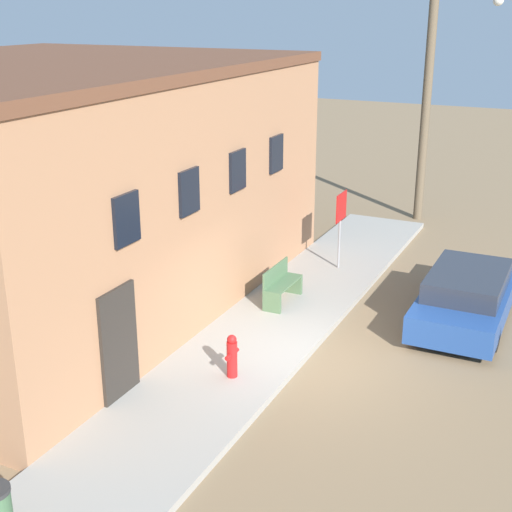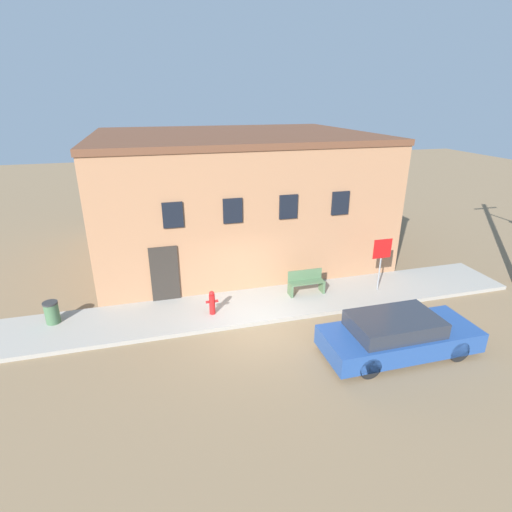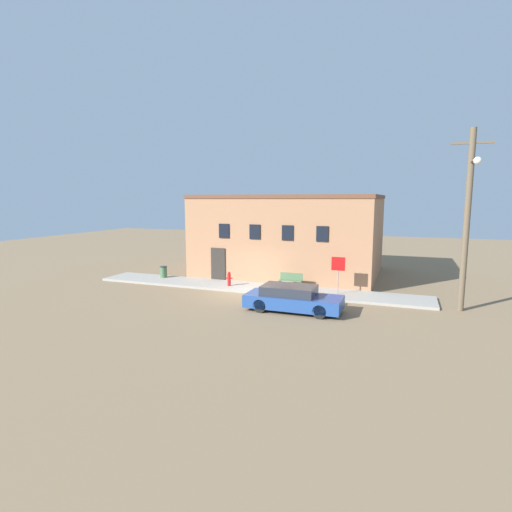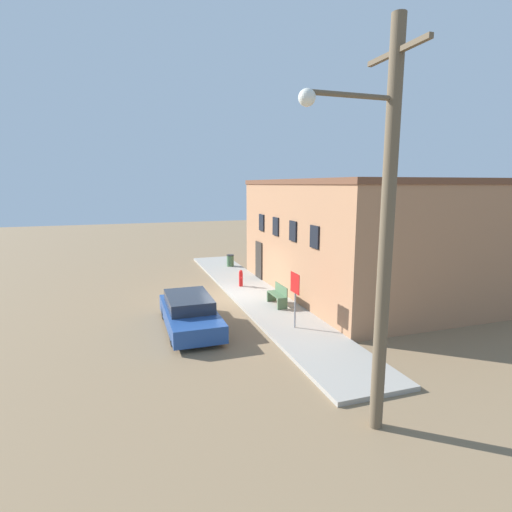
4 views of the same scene
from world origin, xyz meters
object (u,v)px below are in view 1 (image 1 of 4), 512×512
(fire_hydrant, at_px, (232,356))
(bench, at_px, (281,285))
(utility_pole, at_px, (431,81))
(parked_car, at_px, (468,294))
(stop_sign, at_px, (341,215))

(fire_hydrant, xyz_separation_m, bench, (3.68, 0.61, 0.01))
(fire_hydrant, xyz_separation_m, utility_pole, (12.48, -0.63, 3.96))
(fire_hydrant, relative_size, bench, 0.64)
(utility_pole, distance_m, parked_car, 8.99)
(stop_sign, relative_size, parked_car, 0.45)
(fire_hydrant, xyz_separation_m, stop_sign, (6.48, 0.15, 1.02))
(stop_sign, distance_m, parked_car, 4.07)
(parked_car, bearing_deg, stop_sign, 66.60)
(stop_sign, height_order, parked_car, stop_sign)
(utility_pole, bearing_deg, bench, 171.95)
(stop_sign, height_order, utility_pole, utility_pole)
(stop_sign, relative_size, utility_pole, 0.24)
(fire_hydrant, relative_size, parked_car, 0.19)
(bench, bearing_deg, parked_car, -73.14)
(fire_hydrant, height_order, parked_car, parked_car)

